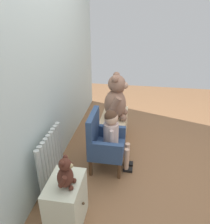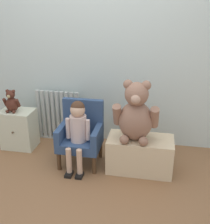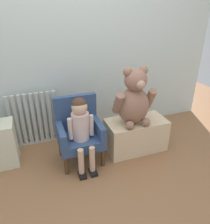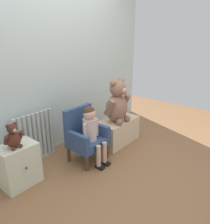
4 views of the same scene
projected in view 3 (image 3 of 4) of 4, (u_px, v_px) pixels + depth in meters
The scene contains 7 objects.
ground_plane at pixel (100, 196), 1.90m from camera, with size 6.00×6.00×0.00m, color brown.
back_wall at pixel (65, 36), 2.37m from camera, with size 3.80×0.05×2.40m, color silver.
radiator at pixel (34, 119), 2.51m from camera, with size 0.56×0.05×0.63m.
child_armchair at pixel (79, 131), 2.24m from camera, with size 0.44×0.38×0.68m.
child_figure at pixel (81, 124), 2.09m from camera, with size 0.25×0.35×0.73m.
low_bench at pixel (136, 135), 2.47m from camera, with size 0.66×0.34×0.36m, color beige.
large_teddy_bear at pixel (134, 100), 2.23m from camera, with size 0.44×0.31×0.61m.
Camera 3 is at (-0.43, -1.31, 1.50)m, focal length 35.00 mm.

